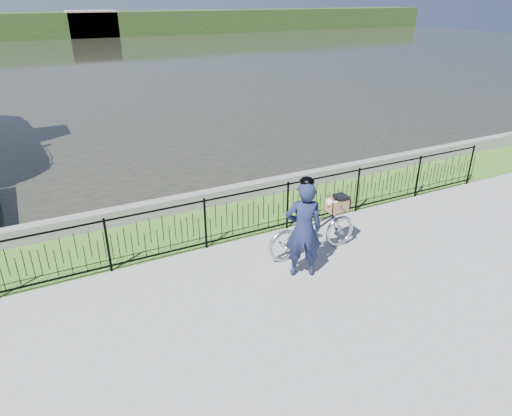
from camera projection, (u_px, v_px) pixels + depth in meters
ground at (285, 272)px, 8.91m from camera, size 120.00×120.00×0.00m
grass_strip at (230, 219)px, 11.01m from camera, size 60.00×2.00×0.01m
water at (70, 65)px, 35.51m from camera, size 120.00×120.00×0.00m
quay_wall at (214, 197)px, 11.73m from camera, size 60.00×0.30×0.40m
fence at (248, 214)px, 9.96m from camera, size 14.00×0.06×1.15m
far_treeline at (40, 26)px, 56.63m from camera, size 120.00×6.00×3.00m
far_building_right at (92, 24)px, 57.86m from camera, size 6.00×3.00×3.20m
bicycle_rig at (313, 229)px, 9.37m from camera, size 2.07×0.72×1.20m
cyclist at (303, 229)px, 8.47m from camera, size 0.83×0.70×2.00m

